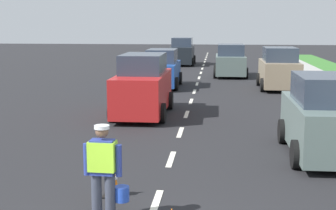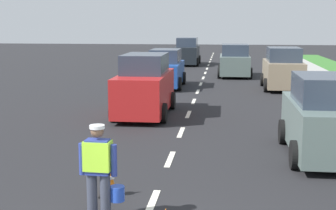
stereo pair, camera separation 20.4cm
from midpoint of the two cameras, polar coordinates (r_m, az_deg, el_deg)
ground_plane at (r=27.17m, az=4.11°, el=2.54°), size 96.00×96.00×0.00m
lane_center_line at (r=31.34m, az=4.47°, el=3.50°), size 0.14×46.40×0.01m
road_worker at (r=8.40m, az=-7.34°, el=-7.28°), size 0.77×0.37×1.67m
traffic_cone_far at (r=9.68m, az=-6.30°, el=-8.69°), size 0.36×0.36×0.67m
car_parked_curbside at (r=12.87m, az=18.41°, el=-1.58°), size 1.97×3.94×2.08m
car_oncoming_lead at (r=17.75m, az=-2.41°, el=2.14°), size 1.94×4.35×2.23m
car_oncoming_third at (r=38.95m, az=2.41°, el=6.20°), size 2.02×4.23×2.16m
car_oncoming_second at (r=25.47m, az=-0.07°, el=4.17°), size 1.91×4.04×1.98m
car_outgoing_far at (r=30.77m, az=8.02°, el=5.06°), size 2.08×3.83×2.02m
car_parked_far at (r=25.37m, az=13.56°, el=4.03°), size 2.03×3.85×2.12m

